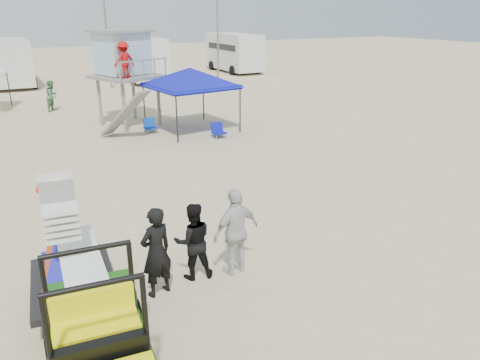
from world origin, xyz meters
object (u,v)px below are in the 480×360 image
surf_trailer (69,263)px  canopy_blue (190,71)px  utility_cart (97,338)px  lifeguard_tower (123,57)px  man_left (156,252)px

surf_trailer → canopy_blue: bearing=58.5°
utility_cart → lifeguard_tower: lifeguard_tower is taller
utility_cart → canopy_blue: 15.80m
utility_cart → lifeguard_tower: size_ratio=0.66×
surf_trailer → utility_cart: bearing=-90.1°
man_left → canopy_blue: (5.62, 11.96, 1.76)m
surf_trailer → lifeguard_tower: size_ratio=0.64×
man_left → lifeguard_tower: (3.34, 14.39, 2.27)m
utility_cart → lifeguard_tower: (4.86, 16.43, 2.22)m
man_left → lifeguard_tower: lifeguard_tower is taller
lifeguard_tower → utility_cart: bearing=-106.5°
surf_trailer → canopy_blue: size_ratio=0.73×
utility_cart → surf_trailer: bearing=89.9°
lifeguard_tower → canopy_blue: size_ratio=1.14×
lifeguard_tower → man_left: bearing=-103.1°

